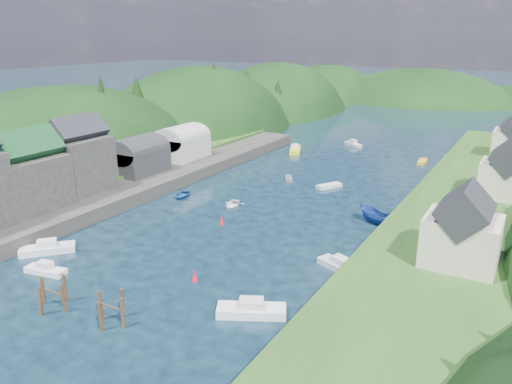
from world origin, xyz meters
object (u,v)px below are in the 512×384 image
Objects in this scene: channel_buoy_near at (195,277)px; channel_buoy_far at (222,221)px; piling_cluster_near at (53,297)px; piling_cluster_far at (112,312)px.

channel_buoy_near is 1.00× the size of channel_buoy_far.
piling_cluster_near is at bearing -93.41° from channel_buoy_far.
channel_buoy_near is at bearing 81.62° from piling_cluster_far.
channel_buoy_far is (-6.57, 14.80, 0.00)m from channel_buoy_near.
channel_buoy_near is (8.10, 10.94, -0.68)m from piling_cluster_near.
channel_buoy_near is at bearing -66.06° from channel_buoy_far.
channel_buoy_far is (1.53, 25.74, -0.68)m from piling_cluster_near.
piling_cluster_far is at bearing 7.42° from piling_cluster_near.
piling_cluster_near is 1.01× the size of piling_cluster_far.
piling_cluster_near is 3.14× the size of channel_buoy_near.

